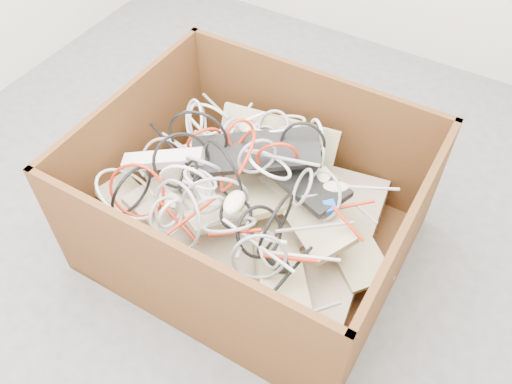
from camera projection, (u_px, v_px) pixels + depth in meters
The scene contains 8 objects.
ground at pixel (232, 211), 2.29m from camera, with size 3.00×3.00×0.00m, color #4C4D4F.
cardboard_box at pixel (250, 219), 2.07m from camera, with size 1.13×0.94×0.57m.
keyboard_pile at pixel (259, 202), 1.97m from camera, with size 1.19×0.83×0.39m.
mice_scatter at pixel (251, 197), 1.89m from camera, with size 0.70×0.66×0.20m.
power_strip_left at pixel (163, 160), 1.96m from camera, with size 0.32×0.06×0.04m, color white.
power_strip_right at pixel (208, 198), 1.92m from camera, with size 0.29×0.06×0.04m, color white.
vga_plug at pixel (330, 206), 1.83m from camera, with size 0.04×0.04×0.02m, color #0C42BD.
cable_tangle at pixel (223, 175), 1.88m from camera, with size 1.02×0.82×0.41m.
Camera 1 is at (0.82, -1.19, 1.79)m, focal length 37.28 mm.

